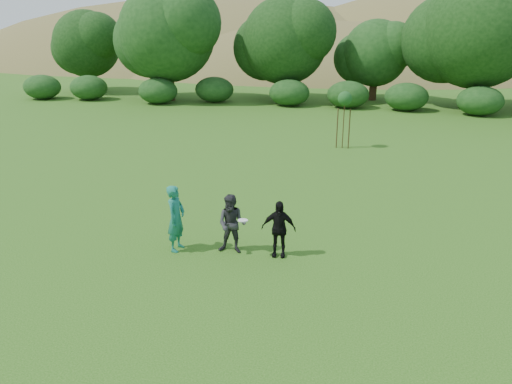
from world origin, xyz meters
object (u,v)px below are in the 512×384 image
(player_teal, at_px, (176,218))
(sapling, at_px, (345,100))
(player_black, at_px, (279,229))
(player_grey, at_px, (232,224))

(player_teal, height_order, sapling, sapling)
(player_black, bearing_deg, sapling, 81.09)
(player_teal, bearing_deg, player_black, -79.80)
(player_grey, height_order, sapling, sapling)
(player_grey, height_order, player_black, player_grey)
(player_teal, relative_size, player_black, 1.19)
(player_grey, bearing_deg, player_teal, -174.01)
(player_grey, distance_m, sapling, 13.20)
(player_teal, xyz_separation_m, player_black, (2.83, 0.29, -0.15))
(player_teal, height_order, player_grey, player_teal)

